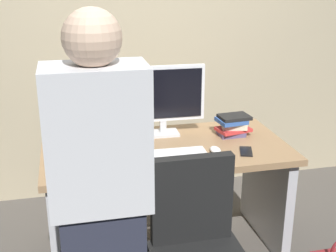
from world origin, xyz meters
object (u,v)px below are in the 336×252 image
(mouse, at_px, (215,150))
(cup_near_keyboard, at_px, (97,148))
(keyboard, at_px, (169,154))
(cup_by_monitor, at_px, (84,136))
(book_stack, at_px, (233,125))
(person_at_desk, at_px, (101,207))
(desk, at_px, (166,179))
(cell_phone, at_px, (246,151))
(monitor, at_px, (163,97))

(mouse, distance_m, cup_near_keyboard, 0.69)
(keyboard, xyz_separation_m, cup_by_monitor, (-0.47, 0.31, 0.04))
(cup_near_keyboard, xyz_separation_m, book_stack, (0.89, 0.15, 0.02))
(person_at_desk, relative_size, book_stack, 7.04)
(cup_near_keyboard, bearing_deg, book_stack, 9.78)
(desk, relative_size, mouse, 14.91)
(desk, height_order, person_at_desk, person_at_desk)
(cup_near_keyboard, bearing_deg, cup_by_monitor, 105.70)
(cup_near_keyboard, height_order, cell_phone, cup_near_keyboard)
(desk, xyz_separation_m, monitor, (0.03, 0.21, 0.48))
(monitor, bearing_deg, desk, -97.17)
(cup_by_monitor, bearing_deg, keyboard, -33.38)
(desk, bearing_deg, cup_by_monitor, 161.03)
(person_at_desk, xyz_separation_m, book_stack, (0.93, 0.95, -0.04))
(monitor, height_order, book_stack, monitor)
(person_at_desk, relative_size, cell_phone, 11.38)
(desk, distance_m, person_at_desk, 1.03)
(keyboard, bearing_deg, cup_near_keyboard, 169.78)
(cell_phone, bearing_deg, cup_near_keyboard, -170.01)
(person_at_desk, bearing_deg, keyboard, 57.67)
(cup_by_monitor, xyz_separation_m, cell_phone, (0.93, -0.36, -0.04))
(person_at_desk, bearing_deg, book_stack, 45.76)
(keyboard, distance_m, book_stack, 0.54)
(mouse, xyz_separation_m, cup_near_keyboard, (-0.69, 0.10, 0.03))
(desk, distance_m, mouse, 0.39)
(desk, height_order, cup_by_monitor, cup_by_monitor)
(monitor, distance_m, cell_phone, 0.63)
(book_stack, bearing_deg, cup_near_keyboard, -170.22)
(monitor, distance_m, keyboard, 0.43)
(monitor, bearing_deg, mouse, -57.45)
(monitor, bearing_deg, cup_near_keyboard, -149.10)
(cup_by_monitor, height_order, cell_phone, cup_by_monitor)
(cup_by_monitor, bearing_deg, cell_phone, -21.09)
(keyboard, relative_size, cup_by_monitor, 4.55)
(person_at_desk, distance_m, monitor, 1.19)
(mouse, xyz_separation_m, book_stack, (0.20, 0.25, 0.05))
(person_at_desk, bearing_deg, cell_phone, 36.33)
(mouse, bearing_deg, cup_by_monitor, 156.46)
(desk, height_order, monitor, monitor)
(mouse, relative_size, cell_phone, 0.69)
(monitor, distance_m, cup_by_monitor, 0.56)
(mouse, height_order, book_stack, book_stack)
(monitor, xyz_separation_m, keyboard, (-0.04, -0.36, -0.25))
(monitor, xyz_separation_m, cell_phone, (0.42, -0.40, -0.25))
(mouse, relative_size, cup_near_keyboard, 0.99)
(monitor, relative_size, keyboard, 1.26)
(cup_by_monitor, bearing_deg, monitor, 4.81)
(cell_phone, bearing_deg, desk, 175.35)
(book_stack, xyz_separation_m, cell_phone, (-0.02, -0.29, -0.07))
(person_at_desk, distance_m, cup_by_monitor, 1.03)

